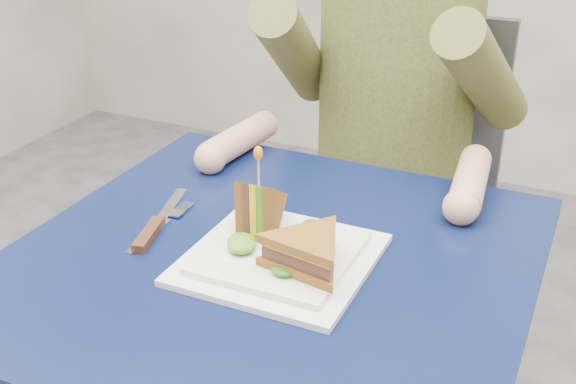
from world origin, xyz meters
The scene contains 12 objects.
table centered at (0.00, 0.00, 0.65)m, with size 0.75×0.75×0.73m.
chair centered at (0.00, 0.71, 0.54)m, with size 0.42×0.40×0.93m.
diner centered at (0.00, 0.60, 0.91)m, with size 0.54×0.59×0.74m.
plate centered at (0.02, -0.01, 0.74)m, with size 0.26×0.26×0.02m.
sandwich_flat centered at (0.08, -0.04, 0.78)m, with size 0.17×0.17×0.05m.
sandwich_upright centered at (-0.03, 0.03, 0.78)m, with size 0.08×0.13×0.13m.
fork centered at (-0.19, 0.00, 0.73)m, with size 0.02×0.18×0.01m.
knife centered at (-0.20, -0.01, 0.74)m, with size 0.08×0.22×0.02m.
toothpick centered at (-0.03, 0.03, 0.85)m, with size 0.00×0.00×0.06m, color tan.
toothpick_frill centered at (-0.03, 0.03, 0.88)m, with size 0.01×0.01×0.02m, color orange.
lettuce_spill centered at (0.03, 0.00, 0.76)m, with size 0.15×0.13×0.02m, color #337A14, non-canonical shape.
onion_ring centered at (0.04, -0.01, 0.77)m, with size 0.04×0.04×0.01m, color #9E4C7A.
Camera 1 is at (0.41, -0.82, 1.29)m, focal length 45.00 mm.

